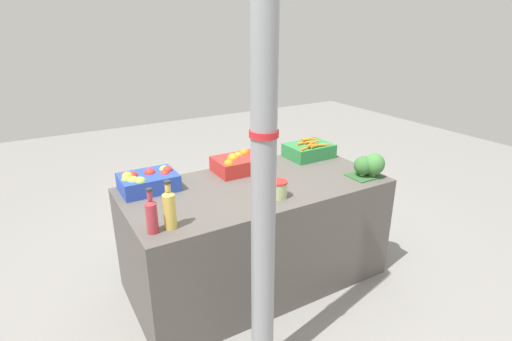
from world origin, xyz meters
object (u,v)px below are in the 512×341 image
support_pole (264,153)px  broccoli_pile (371,165)px  apple_crate (147,181)px  orange_crate (239,163)px  carrot_crate (309,150)px  pickle_jar (278,189)px  juice_bottle_golden (169,208)px  juice_bottle_ruby (152,215)px

support_pole → broccoli_pile: 1.31m
apple_crate → broccoli_pile: 1.54m
orange_crate → carrot_crate: (0.64, -0.00, -0.00)m
carrot_crate → pickle_jar: bearing=-141.0°
pickle_jar → juice_bottle_golden: bearing=-177.2°
broccoli_pile → juice_bottle_ruby: size_ratio=0.91×
broccoli_pile → juice_bottle_golden: (-1.47, 0.00, 0.03)m
apple_crate → juice_bottle_ruby: bearing=-103.6°
support_pole → pickle_jar: 0.77m
orange_crate → pickle_jar: size_ratio=3.00×
apple_crate → orange_crate: (0.68, -0.00, -0.00)m
support_pole → juice_bottle_ruby: bearing=132.1°
broccoli_pile → juice_bottle_golden: 1.47m
juice_bottle_ruby → juice_bottle_golden: juice_bottle_golden is taller
carrot_crate → juice_bottle_ruby: juice_bottle_ruby is taller
pickle_jar → support_pole: bearing=-130.0°
apple_crate → juice_bottle_ruby: size_ratio=1.43×
juice_bottle_ruby → orange_crate: bearing=34.5°
broccoli_pile → pickle_jar: bearing=177.2°
broccoli_pile → juice_bottle_ruby: juice_bottle_ruby is taller
carrot_crate → broccoli_pile: broccoli_pile is taller
support_pole → apple_crate: (-0.27, 1.01, -0.43)m
juice_bottle_ruby → support_pole: bearing=-47.9°
carrot_crate → juice_bottle_golden: juice_bottle_golden is taller
juice_bottle_ruby → pickle_jar: juice_bottle_ruby is taller
juice_bottle_ruby → pickle_jar: 0.81m
juice_bottle_ruby → juice_bottle_golden: size_ratio=0.92×
juice_bottle_golden → pickle_jar: size_ratio=2.28×
broccoli_pile → pickle_jar: broccoli_pile is taller
broccoli_pile → support_pole: bearing=-159.0°
support_pole → juice_bottle_ruby: size_ratio=10.02×
carrot_crate → juice_bottle_ruby: (-1.46, -0.56, 0.04)m
carrot_crate → broccoli_pile: size_ratio=1.57×
carrot_crate → juice_bottle_ruby: 1.56m
orange_crate → juice_bottle_ruby: 0.99m
support_pole → juice_bottle_ruby: (-0.40, 0.45, -0.40)m
pickle_jar → juice_bottle_ruby: bearing=-177.5°
carrot_crate → broccoli_pile: bearing=-79.2°
support_pole → juice_bottle_golden: (-0.31, 0.45, -0.39)m
pickle_jar → apple_crate: bearing=141.9°
juice_bottle_golden → apple_crate: bearing=86.0°
broccoli_pile → juice_bottle_golden: bearing=179.9°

